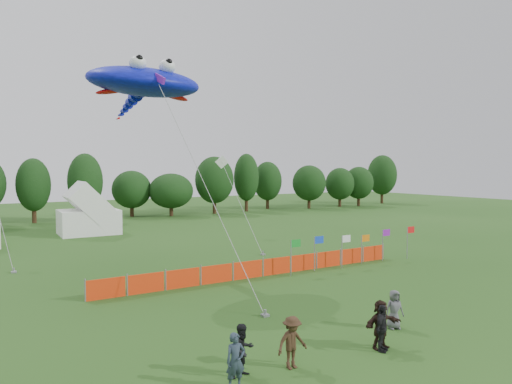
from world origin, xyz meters
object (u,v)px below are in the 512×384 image
barrier_fence (263,268)px  stingray_kite (143,84)px  spectator_f (381,324)px  spectator_b (243,350)px  tent_right (89,214)px  spectator_a (235,361)px  spectator_d (382,328)px  spectator_e (394,309)px  spectator_c (292,342)px

barrier_fence → stingray_kite: size_ratio=1.10×
spectator_f → stingray_kite: size_ratio=0.09×
spectator_b → spectator_f: bearing=-14.9°
tent_right → stingray_kite: stingray_kite is taller
tent_right → spectator_f: bearing=-84.7°
tent_right → spectator_a: size_ratio=3.34×
spectator_b → spectator_f: size_ratio=0.95×
spectator_d → spectator_e: bearing=4.0°
barrier_fence → spectator_e: 10.14m
spectator_e → spectator_f: (-1.95, -1.14, 0.09)m
barrier_fence → spectator_f: bearing=-100.4°
tent_right → barrier_fence: tent_right is taller
spectator_e → stingray_kite: size_ratio=0.09×
tent_right → spectator_e: size_ratio=3.53×
spectator_b → spectator_a: bearing=-142.7°
tent_right → spectator_e: tent_right is taller
tent_right → stingray_kite: (-0.63, -19.85, 9.27)m
barrier_fence → spectator_f: 11.47m
barrier_fence → spectator_c: 12.39m
spectator_c → spectator_f: size_ratio=0.98×
spectator_a → spectator_f: bearing=5.0°
spectator_a → spectator_e: spectator_a is taller
spectator_c → spectator_d: 3.49m
spectator_e → spectator_b: bearing=-158.2°
spectator_e → spectator_f: size_ratio=0.90×
spectator_e → tent_right: bearing=116.4°
spectator_b → spectator_d: size_ratio=0.99×
barrier_fence → spectator_f: size_ratio=11.60×
tent_right → spectator_f: size_ratio=3.17×
spectator_c → stingray_kite: bearing=90.8°
spectator_b → spectator_c: 1.64m
spectator_c → spectator_e: (5.58, 0.86, -0.07)m
barrier_fence → spectator_c: size_ratio=11.85×
spectator_a → spectator_f: 5.81m
spectator_a → spectator_e: 7.84m
spectator_b → spectator_e: size_ratio=1.05×
spectator_c → spectator_e: size_ratio=1.09×
spectator_f → spectator_e: bearing=32.9°
spectator_f → stingray_kite: stingray_kite is taller
spectator_c → stingray_kite: (-0.21, 14.50, 10.37)m
spectator_d → stingray_kite: bearing=75.1°
barrier_fence → spectator_d: bearing=-101.1°
spectator_a → spectator_f: (5.81, -0.04, 0.04)m
stingray_kite → spectator_e: bearing=-67.0°
spectator_c → spectator_f: bearing=-4.6°
spectator_a → stingray_kite: 18.15m
spectator_c → spectator_d: bearing=-8.4°
barrier_fence → stingray_kite: 12.73m
spectator_c → tent_right: bearing=89.2°
spectator_a → spectator_d: spectator_d is taller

